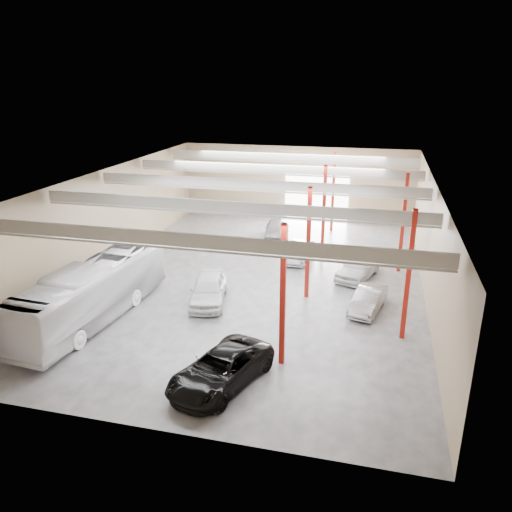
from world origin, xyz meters
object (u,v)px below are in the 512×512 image
at_px(car_row_c, 277,230).
at_px(black_sedan, 221,369).
at_px(car_row_a, 208,289).
at_px(coach_bus, 93,292).
at_px(car_right_near, 368,300).
at_px(car_row_b, 299,252).
at_px(car_right_far, 358,266).

bearing_deg(car_row_c, black_sedan, -93.74).
bearing_deg(car_row_a, car_row_c, 71.58).
relative_size(coach_bus, car_row_a, 2.35).
distance_m(car_row_c, car_right_near, 15.13).
bearing_deg(car_row_b, black_sedan, -88.46).
xyz_separation_m(coach_bus, car_row_a, (5.52, 3.74, -0.79)).
distance_m(coach_bus, car_right_near, 15.83).
bearing_deg(car_row_a, car_right_far, 23.50).
distance_m(car_row_a, car_right_near, 9.58).
xyz_separation_m(car_row_c, car_right_far, (7.28, -7.56, 0.12)).
distance_m(black_sedan, car_row_c, 22.19).
relative_size(black_sedan, car_row_b, 1.33).
relative_size(black_sedan, car_right_far, 1.16).
distance_m(car_row_a, car_right_far, 10.73).
height_order(black_sedan, car_right_near, black_sedan).
distance_m(car_row_a, car_row_b, 9.67).
xyz_separation_m(coach_bus, car_right_far, (14.17, 10.09, -0.82)).
bearing_deg(car_right_far, car_right_near, -63.39).
bearing_deg(car_right_far, black_sedan, -92.47).
bearing_deg(car_row_c, car_row_a, -104.70).
relative_size(car_row_a, car_row_c, 1.03).
bearing_deg(coach_bus, car_right_near, 22.36).
relative_size(car_row_b, car_row_c, 0.87).
height_order(car_row_a, car_right_far, car_row_a).
bearing_deg(coach_bus, car_right_far, 39.79).
bearing_deg(black_sedan, coach_bus, 172.26).
relative_size(coach_bus, black_sedan, 2.09).
xyz_separation_m(car_right_near, car_right_far, (-0.85, 5.20, 0.15)).
bearing_deg(car_right_far, car_row_c, 151.17).
relative_size(car_row_c, car_right_near, 1.19).
bearing_deg(car_row_c, car_right_near, -66.57).
bearing_deg(coach_bus, car_row_b, 56.44).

